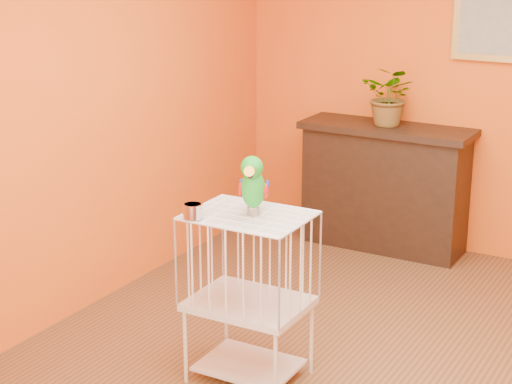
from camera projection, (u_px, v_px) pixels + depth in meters
The scene contains 8 objects.
ground at pixel (366, 377), 4.81m from camera, with size 4.50×4.50×0.00m, color brown.
room_shell at pixel (378, 99), 4.35m from camera, with size 4.50×4.50×4.50m.
console_cabinet at pixel (384, 187), 6.68m from camera, with size 1.33×0.48×0.98m.
potted_plant at pixel (389, 103), 6.46m from camera, with size 0.41×0.46×0.36m, color #26722D.
framed_picture at pixel (496, 27), 6.14m from camera, with size 0.62×0.04×0.50m.
birdcage at pixel (249, 295), 4.66m from camera, with size 0.63×0.49×0.96m.
feed_cup at pixel (193, 211), 4.45m from camera, with size 0.11×0.11×0.07m, color silver.
parrot at pixel (253, 185), 4.47m from camera, with size 0.18×0.30×0.34m.
Camera 1 is at (1.60, -4.03, 2.39)m, focal length 60.00 mm.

